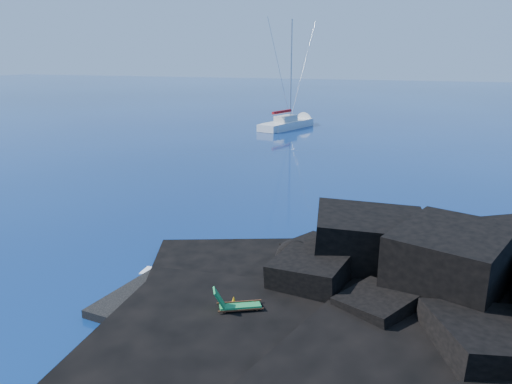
# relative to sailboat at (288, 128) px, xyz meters

# --- Properties ---
(ground) EXTENTS (400.00, 400.00, 0.00)m
(ground) POSITION_rel_sailboat_xyz_m (7.72, -51.86, 0.00)
(ground) COLOR #04153F
(ground) RESTS_ON ground
(headland) EXTENTS (24.00, 24.00, 3.60)m
(headland) POSITION_rel_sailboat_xyz_m (20.72, -48.86, 0.00)
(headland) COLOR black
(headland) RESTS_ON ground
(beach) EXTENTS (9.08, 6.86, 0.70)m
(beach) POSITION_rel_sailboat_xyz_m (12.22, -51.36, 0.00)
(beach) COLOR black
(beach) RESTS_ON ground
(surf_foam) EXTENTS (10.00, 8.00, 0.06)m
(surf_foam) POSITION_rel_sailboat_xyz_m (12.72, -46.86, 0.00)
(surf_foam) COLOR white
(surf_foam) RESTS_ON ground
(sailboat) EXTENTS (6.89, 14.50, 14.92)m
(sailboat) POSITION_rel_sailboat_xyz_m (0.00, 0.00, 0.00)
(sailboat) COLOR silver
(sailboat) RESTS_ON ground
(deck_chair) EXTENTS (1.97, 1.56, 1.24)m
(deck_chair) POSITION_rel_sailboat_xyz_m (13.71, -52.06, 0.97)
(deck_chair) COLOR #1C7F41
(deck_chair) RESTS_ON beach
(towel) EXTENTS (2.02, 1.10, 0.05)m
(towel) POSITION_rel_sailboat_xyz_m (12.70, -50.57, 0.38)
(towel) COLOR silver
(towel) RESTS_ON beach
(sunbather) EXTENTS (1.67, 0.56, 0.22)m
(sunbather) POSITION_rel_sailboat_xyz_m (12.70, -50.57, 0.51)
(sunbather) COLOR tan
(sunbather) RESTS_ON towel
(marker_cone) EXTENTS (0.45, 0.45, 0.59)m
(marker_cone) POSITION_rel_sailboat_xyz_m (13.33, -51.79, 0.65)
(marker_cone) COLOR orange
(marker_cone) RESTS_ON beach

